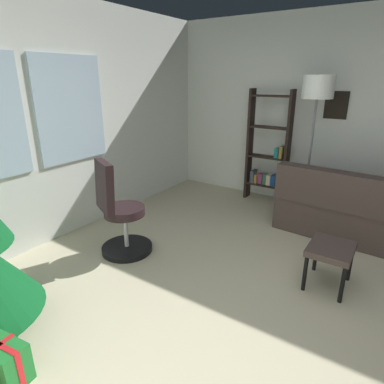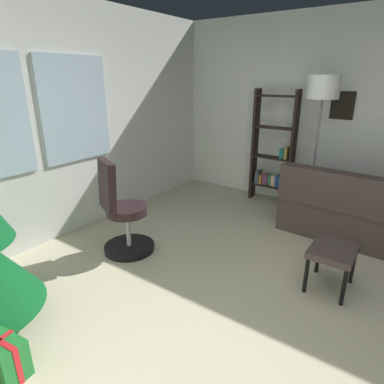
{
  "view_description": "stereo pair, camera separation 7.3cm",
  "coord_description": "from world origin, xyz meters",
  "px_view_note": "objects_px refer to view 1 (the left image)",
  "views": [
    {
      "loc": [
        -2.33,
        -0.57,
        1.85
      ],
      "look_at": [
        -0.25,
        0.81,
        0.97
      ],
      "focal_mm": 30.48,
      "sensor_mm": 36.0,
      "label": 1
    },
    {
      "loc": [
        -2.29,
        -0.63,
        1.85
      ],
      "look_at": [
        -0.25,
        0.81,
        0.97
      ],
      "focal_mm": 30.48,
      "sensor_mm": 36.0,
      "label": 2
    }
  ],
  "objects_px": {
    "office_chair": "(120,218)",
    "floor_lamp": "(317,97)",
    "bookshelf": "(268,153)",
    "footstool": "(331,252)",
    "couch": "(382,216)",
    "gift_box_green": "(3,362)"
  },
  "relations": [
    {
      "from": "couch",
      "to": "footstool",
      "type": "xyz_separation_m",
      "value": [
        -1.32,
        0.32,
        0.05
      ]
    },
    {
      "from": "couch",
      "to": "bookshelf",
      "type": "bearing_deg",
      "value": 73.19
    },
    {
      "from": "office_chair",
      "to": "footstool",
      "type": "bearing_deg",
      "value": -73.14
    },
    {
      "from": "couch",
      "to": "gift_box_green",
      "type": "xyz_separation_m",
      "value": [
        -3.52,
        1.81,
        -0.16
      ]
    },
    {
      "from": "office_chair",
      "to": "floor_lamp",
      "type": "height_order",
      "value": "floor_lamp"
    },
    {
      "from": "footstool",
      "to": "gift_box_green",
      "type": "distance_m",
      "value": 2.67
    },
    {
      "from": "office_chair",
      "to": "floor_lamp",
      "type": "distance_m",
      "value": 2.8
    },
    {
      "from": "couch",
      "to": "office_chair",
      "type": "bearing_deg",
      "value": 129.44
    },
    {
      "from": "bookshelf",
      "to": "floor_lamp",
      "type": "relative_size",
      "value": 0.9
    },
    {
      "from": "couch",
      "to": "floor_lamp",
      "type": "relative_size",
      "value": 1.16
    },
    {
      "from": "couch",
      "to": "bookshelf",
      "type": "relative_size",
      "value": 1.29
    },
    {
      "from": "gift_box_green",
      "to": "bookshelf",
      "type": "xyz_separation_m",
      "value": [
        4.02,
        -0.17,
        0.62
      ]
    },
    {
      "from": "couch",
      "to": "footstool",
      "type": "bearing_deg",
      "value": 166.53
    },
    {
      "from": "bookshelf",
      "to": "floor_lamp",
      "type": "height_order",
      "value": "floor_lamp"
    },
    {
      "from": "couch",
      "to": "office_chair",
      "type": "xyz_separation_m",
      "value": [
        -1.94,
        2.36,
        0.12
      ]
    },
    {
      "from": "office_chair",
      "to": "floor_lamp",
      "type": "relative_size",
      "value": 0.56
    },
    {
      "from": "footstool",
      "to": "office_chair",
      "type": "xyz_separation_m",
      "value": [
        -0.62,
        2.04,
        0.07
      ]
    },
    {
      "from": "gift_box_green",
      "to": "floor_lamp",
      "type": "distance_m",
      "value": 4.07
    },
    {
      "from": "footstool",
      "to": "floor_lamp",
      "type": "xyz_separation_m",
      "value": [
        1.49,
        0.64,
        1.26
      ]
    },
    {
      "from": "footstool",
      "to": "office_chair",
      "type": "height_order",
      "value": "office_chair"
    },
    {
      "from": "bookshelf",
      "to": "floor_lamp",
      "type": "xyz_separation_m",
      "value": [
        -0.33,
        -0.69,
        0.86
      ]
    },
    {
      "from": "bookshelf",
      "to": "floor_lamp",
      "type": "bearing_deg",
      "value": -115.36
    }
  ]
}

